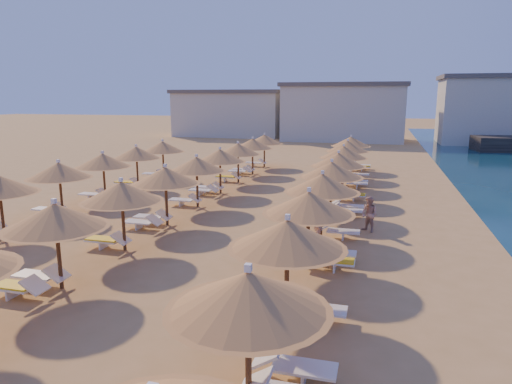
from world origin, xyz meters
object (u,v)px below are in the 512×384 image
(parasol_row_east, at_px, (322,184))
(parasol_row_west, at_px, (165,177))
(beachgoer_b, at_px, (369,214))
(beachgoer_c, at_px, (340,179))
(beachgoer_a, at_px, (317,220))

(parasol_row_east, height_order, parasol_row_west, same)
(parasol_row_east, distance_m, beachgoer_b, 2.65)
(beachgoer_b, xyz_separation_m, beachgoer_c, (-1.82, 7.08, 0.20))
(beachgoer_a, bearing_deg, parasol_row_west, -114.89)
(beachgoer_a, relative_size, beachgoer_c, 0.81)
(parasol_row_east, distance_m, parasol_row_west, 6.81)
(parasol_row_east, relative_size, beachgoer_b, 25.26)
(parasol_row_east, xyz_separation_m, beachgoer_a, (-0.11, -0.31, -1.40))
(beachgoer_a, xyz_separation_m, beachgoer_c, (0.15, 8.66, 0.18))
(parasol_row_east, height_order, beachgoer_b, parasol_row_east)
(parasol_row_east, bearing_deg, parasol_row_west, 180.00)
(parasol_row_west, bearing_deg, beachgoer_b, 8.28)
(parasol_row_east, xyz_separation_m, beachgoer_b, (1.85, 1.26, -1.42))
(beachgoer_b, distance_m, beachgoer_a, 2.52)
(parasol_row_west, distance_m, beachgoer_b, 8.87)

